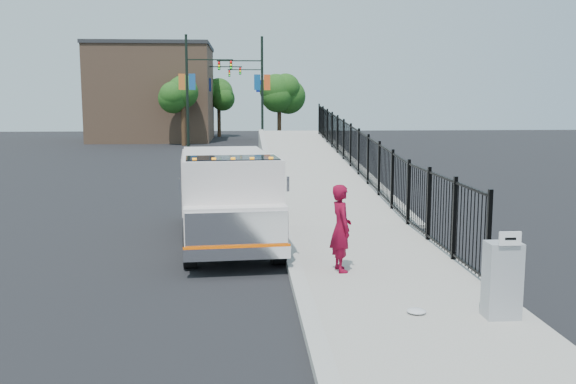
{
  "coord_description": "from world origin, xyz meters",
  "views": [
    {
      "loc": [
        -1.03,
        -13.57,
        3.65
      ],
      "look_at": [
        0.02,
        2.0,
        1.37
      ],
      "focal_mm": 40.0,
      "sensor_mm": 36.0,
      "label": 1
    }
  ],
  "objects": [
    {
      "name": "utility_cabinet",
      "position": [
        3.1,
        -3.79,
        0.75
      ],
      "size": [
        0.55,
        0.4,
        1.25
      ],
      "primitive_type": "cube",
      "color": "gray",
      "rests_on": "sidewalk"
    },
    {
      "name": "arrow_sign",
      "position": [
        3.1,
        -4.01,
        1.48
      ],
      "size": [
        0.35,
        0.04,
        0.22
      ],
      "primitive_type": "cube",
      "color": "white",
      "rests_on": "utility_cabinet"
    },
    {
      "name": "light_pole_2",
      "position": [
        -4.11,
        41.47,
        4.36
      ],
      "size": [
        3.77,
        0.22,
        8.0
      ],
      "color": "black",
      "rests_on": "ground"
    },
    {
      "name": "debris",
      "position": [
        1.78,
        -3.51,
        0.16
      ],
      "size": [
        0.32,
        0.32,
        0.08
      ],
      "primitive_type": "ellipsoid",
      "color": "silver",
      "rests_on": "sidewalk"
    },
    {
      "name": "tree_2",
      "position": [
        -3.51,
        48.87,
        3.95
      ],
      "size": [
        2.75,
        2.75,
        5.38
      ],
      "color": "#382314",
      "rests_on": "ground"
    },
    {
      "name": "tree_0",
      "position": [
        -5.79,
        37.01,
        3.94
      ],
      "size": [
        2.58,
        2.58,
        5.29
      ],
      "color": "#382314",
      "rests_on": "ground"
    },
    {
      "name": "light_pole_0",
      "position": [
        -4.68,
        31.66,
        4.36
      ],
      "size": [
        3.77,
        0.22,
        8.0
      ],
      "color": "black",
      "rests_on": "ground"
    },
    {
      "name": "building",
      "position": [
        -9.0,
        44.0,
        4.0
      ],
      "size": [
        10.0,
        10.0,
        8.0
      ],
      "primitive_type": "cube",
      "color": "#8C664C",
      "rests_on": "ground"
    },
    {
      "name": "tree_1",
      "position": [
        1.91,
        41.34,
        3.95
      ],
      "size": [
        2.75,
        2.75,
        5.37
      ],
      "color": "#382314",
      "rests_on": "ground"
    },
    {
      "name": "light_pole_1",
      "position": [
        -0.07,
        32.75,
        4.36
      ],
      "size": [
        3.78,
        0.22,
        8.0
      ],
      "color": "black",
      "rests_on": "ground"
    },
    {
      "name": "light_pole_3",
      "position": [
        0.32,
        46.9,
        4.36
      ],
      "size": [
        3.78,
        0.22,
        8.0
      ],
      "color": "black",
      "rests_on": "ground"
    },
    {
      "name": "worker",
      "position": [
        0.92,
        -0.79,
        1.02
      ],
      "size": [
        0.53,
        0.71,
        1.8
      ],
      "primitive_type": "imported",
      "rotation": [
        0.0,
        0.0,
        1.72
      ],
      "color": "maroon",
      "rests_on": "sidewalk"
    },
    {
      "name": "truck",
      "position": [
        -1.48,
        2.59,
        1.34
      ],
      "size": [
        2.8,
        7.12,
        2.39
      ],
      "rotation": [
        0.0,
        0.0,
        0.08
      ],
      "color": "black",
      "rests_on": "ground"
    },
    {
      "name": "iron_fence",
      "position": [
        3.55,
        12.0,
        0.9
      ],
      "size": [
        0.1,
        28.0,
        1.8
      ],
      "primitive_type": "cube",
      "color": "black",
      "rests_on": "ground"
    },
    {
      "name": "curb",
      "position": [
        0.0,
        -2.0,
        0.08
      ],
      "size": [
        0.3,
        12.0,
        0.16
      ],
      "primitive_type": "cube",
      "color": "#ADAAA3",
      "rests_on": "ground"
    },
    {
      "name": "ramp",
      "position": [
        2.12,
        16.0,
        0.0
      ],
      "size": [
        3.95,
        24.06,
        3.19
      ],
      "primitive_type": "cube",
      "rotation": [
        0.06,
        0.0,
        0.0
      ],
      "color": "#9E998E",
      "rests_on": "ground"
    },
    {
      "name": "ground",
      "position": [
        0.0,
        0.0,
        0.0
      ],
      "size": [
        120.0,
        120.0,
        0.0
      ],
      "primitive_type": "plane",
      "color": "black",
      "rests_on": "ground"
    },
    {
      "name": "sidewalk",
      "position": [
        1.93,
        -2.0,
        0.06
      ],
      "size": [
        3.55,
        12.0,
        0.12
      ],
      "primitive_type": "cube",
      "color": "#9E998E",
      "rests_on": "ground"
    }
  ]
}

